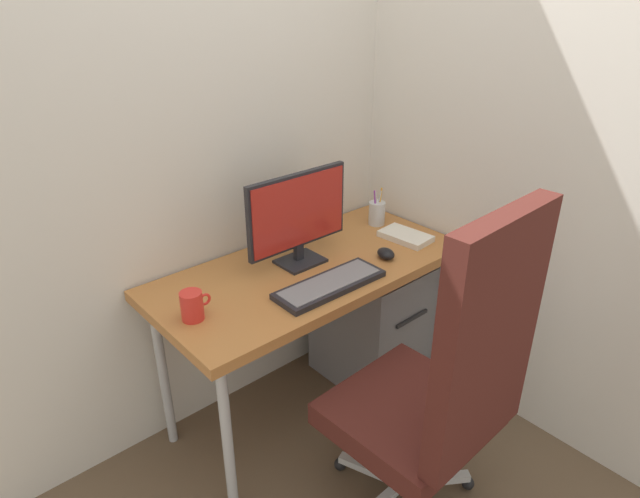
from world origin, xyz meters
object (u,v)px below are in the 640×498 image
(office_chair, at_px, (445,384))
(mouse, at_px, (386,254))
(pen_holder, at_px, (377,213))
(notebook, at_px, (406,236))
(keyboard, at_px, (330,284))
(monitor, at_px, (298,215))
(coffee_mug, at_px, (192,306))
(filing_cabinet, at_px, (372,319))

(office_chair, relative_size, mouse, 14.40)
(pen_holder, height_order, notebook, pen_holder)
(office_chair, distance_m, keyboard, 0.57)
(monitor, bearing_deg, office_chair, -93.33)
(office_chair, height_order, keyboard, office_chair)
(pen_holder, relative_size, coffee_mug, 1.57)
(filing_cabinet, relative_size, coffee_mug, 5.53)
(filing_cabinet, distance_m, notebook, 0.46)
(filing_cabinet, xyz_separation_m, notebook, (0.10, -0.08, 0.44))
(filing_cabinet, bearing_deg, keyboard, -158.08)
(monitor, height_order, keyboard, monitor)
(keyboard, xyz_separation_m, mouse, (0.34, 0.02, 0.01))
(mouse, bearing_deg, office_chair, -106.97)
(filing_cabinet, distance_m, keyboard, 0.65)
(office_chair, relative_size, notebook, 5.59)
(filing_cabinet, bearing_deg, office_chair, -121.22)
(notebook, distance_m, coffee_mug, 1.04)
(monitor, distance_m, coffee_mug, 0.57)
(coffee_mug, bearing_deg, office_chair, -54.82)
(filing_cabinet, bearing_deg, notebook, -39.35)
(keyboard, height_order, notebook, notebook)
(keyboard, relative_size, mouse, 5.20)
(filing_cabinet, height_order, monitor, monitor)
(filing_cabinet, bearing_deg, monitor, 170.99)
(mouse, bearing_deg, keyboard, -162.56)
(keyboard, relative_size, pen_holder, 2.55)
(notebook, bearing_deg, monitor, 158.58)
(keyboard, xyz_separation_m, pen_holder, (0.57, 0.29, 0.04))
(filing_cabinet, height_order, notebook, notebook)
(filing_cabinet, bearing_deg, mouse, -123.92)
(office_chair, bearing_deg, filing_cabinet, 58.78)
(filing_cabinet, distance_m, pen_holder, 0.52)
(monitor, bearing_deg, pen_holder, 5.98)
(coffee_mug, bearing_deg, keyboard, -17.05)
(keyboard, height_order, mouse, mouse)
(monitor, relative_size, keyboard, 1.05)
(monitor, distance_m, mouse, 0.41)
(monitor, xyz_separation_m, pen_holder, (0.52, 0.05, -0.15))
(office_chair, relative_size, monitor, 2.63)
(keyboard, height_order, pen_holder, pen_holder)
(mouse, relative_size, coffee_mug, 0.77)
(monitor, bearing_deg, notebook, -16.46)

